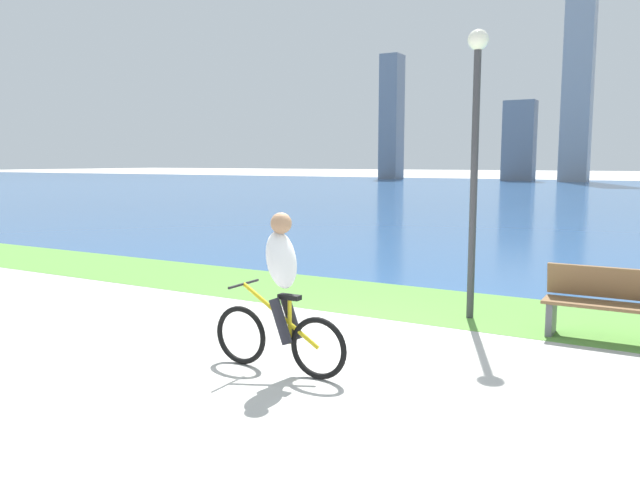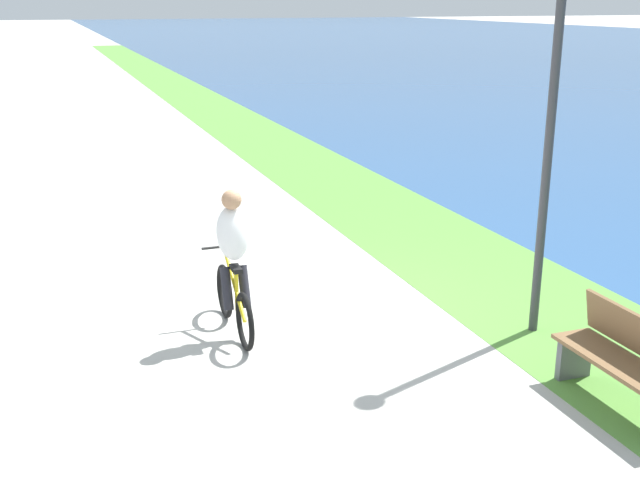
# 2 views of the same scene
# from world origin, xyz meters

# --- Properties ---
(ground_plane) EXTENTS (300.00, 300.00, 0.00)m
(ground_plane) POSITION_xyz_m (0.00, 0.00, 0.00)
(ground_plane) COLOR #B2AFA8
(grass_strip_bayside) EXTENTS (120.00, 2.38, 0.01)m
(grass_strip_bayside) POSITION_xyz_m (0.00, 2.83, 0.00)
(grass_strip_bayside) COLOR #59933D
(grass_strip_bayside) RESTS_ON ground
(bay_water_surface) EXTENTS (300.00, 69.02, 0.00)m
(bay_water_surface) POSITION_xyz_m (0.00, 38.53, 0.00)
(bay_water_surface) COLOR #2D568C
(bay_water_surface) RESTS_ON ground
(cyclist_lead) EXTENTS (1.62, 0.52, 1.69)m
(cyclist_lead) POSITION_xyz_m (0.17, -0.92, 0.84)
(cyclist_lead) COLOR black
(cyclist_lead) RESTS_ON ground
(bench_near_path) EXTENTS (1.50, 0.47, 0.90)m
(bench_near_path) POSITION_xyz_m (3.02, 2.07, 0.45)
(bench_near_path) COLOR brown
(bench_near_path) RESTS_ON ground
(lamppost_tall) EXTENTS (0.28, 0.28, 3.96)m
(lamppost_tall) POSITION_xyz_m (1.23, 2.33, 2.59)
(lamppost_tall) COLOR #38383D
(lamppost_tall) RESTS_ON ground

